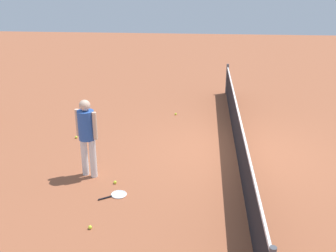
# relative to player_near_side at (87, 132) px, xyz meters

# --- Properties ---
(ground_plane) EXTENTS (40.00, 40.00, 0.00)m
(ground_plane) POSITION_rel_player_near_side_xyz_m (-1.53, 3.23, -1.01)
(ground_plane) COLOR #9E5638
(court_net) EXTENTS (10.09, 0.09, 1.07)m
(court_net) POSITION_rel_player_near_side_xyz_m (-1.53, 3.23, -0.51)
(court_net) COLOR #4C4C51
(court_net) RESTS_ON ground_plane
(player_near_side) EXTENTS (0.44, 0.52, 1.70)m
(player_near_side) POSITION_rel_player_near_side_xyz_m (0.00, 0.00, 0.00)
(player_near_side) COLOR white
(player_near_side) RESTS_ON ground_plane
(tennis_racket_near_player) EXTENTS (0.47, 0.58, 0.03)m
(tennis_racket_near_player) POSITION_rel_player_near_side_xyz_m (0.75, 0.76, -1.00)
(tennis_racket_near_player) COLOR white
(tennis_racket_near_player) RESTS_ON ground_plane
(tennis_ball_near_player) EXTENTS (0.07, 0.07, 0.07)m
(tennis_ball_near_player) POSITION_rel_player_near_side_xyz_m (1.87, 0.52, -0.98)
(tennis_ball_near_player) COLOR #C6E033
(tennis_ball_near_player) RESTS_ON ground_plane
(tennis_ball_by_net) EXTENTS (0.07, 0.07, 0.07)m
(tennis_ball_by_net) POSITION_rel_player_near_side_xyz_m (0.31, 0.61, -0.98)
(tennis_ball_by_net) COLOR #C6E033
(tennis_ball_by_net) RESTS_ON ground_plane
(tennis_ball_midcourt) EXTENTS (0.07, 0.07, 0.07)m
(tennis_ball_midcourt) POSITION_rel_player_near_side_xyz_m (-4.02, 1.56, -0.98)
(tennis_ball_midcourt) COLOR #C6E033
(tennis_ball_midcourt) RESTS_ON ground_plane
(tennis_ball_baseline) EXTENTS (0.07, 0.07, 0.07)m
(tennis_ball_baseline) POSITION_rel_player_near_side_xyz_m (-1.96, -0.92, -0.98)
(tennis_ball_baseline) COLOR #C6E033
(tennis_ball_baseline) RESTS_ON ground_plane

